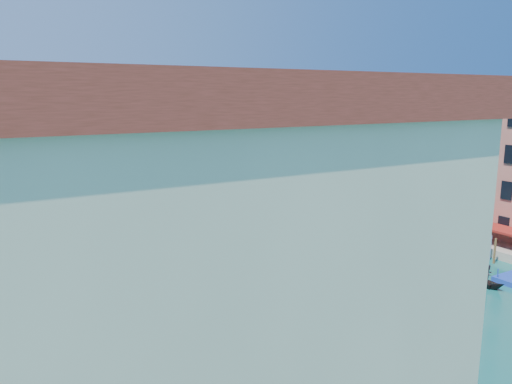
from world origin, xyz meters
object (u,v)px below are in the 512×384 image
vaporetto_near (272,345)px  gondola_right (458,270)px  gondola_fore (329,280)px  vaporetto_far (128,204)px

vaporetto_near → gondola_right: 26.59m
vaporetto_near → gondola_right: (26.13, 4.86, -0.72)m
gondola_fore → gondola_right: (13.39, -4.77, 0.11)m
vaporetto_far → gondola_right: size_ratio=1.48×
gondola_fore → vaporetto_far: bearing=99.6°
vaporetto_near → vaporetto_far: size_ratio=0.99×
gondola_fore → gondola_right: size_ratio=0.87×
vaporetto_near → gondola_right: size_ratio=1.46×
vaporetto_far → gondola_fore: 41.48m
vaporetto_far → vaporetto_near: bearing=-126.3°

